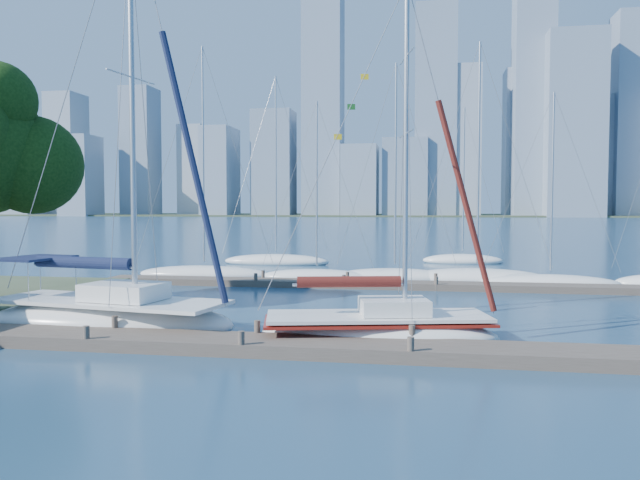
# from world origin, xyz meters

# --- Properties ---
(ground) EXTENTS (700.00, 700.00, 0.00)m
(ground) POSITION_xyz_m (0.00, 0.00, 0.00)
(ground) COLOR navy
(ground) RESTS_ON ground
(near_dock) EXTENTS (26.00, 2.00, 0.40)m
(near_dock) POSITION_xyz_m (0.00, 0.00, 0.20)
(near_dock) COLOR #463D33
(near_dock) RESTS_ON ground
(far_dock) EXTENTS (30.00, 1.80, 0.36)m
(far_dock) POSITION_xyz_m (2.00, 16.00, 0.18)
(far_dock) COLOR #463D33
(far_dock) RESTS_ON ground
(far_shore) EXTENTS (800.00, 100.00, 1.50)m
(far_shore) POSITION_xyz_m (0.00, 320.00, 0.00)
(far_shore) COLOR #38472D
(far_shore) RESTS_ON ground
(sailboat_navy) EXTENTS (9.85, 4.58, 16.29)m
(sailboat_navy) POSITION_xyz_m (-6.00, 2.43, 1.22)
(sailboat_navy) COLOR white
(sailboat_navy) RESTS_ON ground
(sailboat_maroon) EXTENTS (8.26, 4.24, 12.35)m
(sailboat_maroon) POSITION_xyz_m (3.85, 1.94, 0.99)
(sailboat_maroon) COLOR white
(sailboat_maroon) RESTS_ON ground
(bg_boat_0) EXTENTS (9.00, 3.92, 14.94)m
(bg_boat_0) POSITION_xyz_m (-8.48, 19.14, 0.28)
(bg_boat_0) COLOR white
(bg_boat_0) RESTS_ON ground
(bg_boat_1) EXTENTS (7.34, 2.88, 11.24)m
(bg_boat_1) POSITION_xyz_m (-1.18, 19.03, 0.23)
(bg_boat_1) COLOR white
(bg_boat_1) RESTS_ON ground
(bg_boat_2) EXTENTS (7.80, 3.71, 13.52)m
(bg_boat_2) POSITION_xyz_m (3.59, 19.49, 0.27)
(bg_boat_2) COLOR white
(bg_boat_2) RESTS_ON ground
(bg_boat_3) EXTENTS (8.81, 4.31, 14.60)m
(bg_boat_3) POSITION_xyz_m (8.47, 19.50, 0.29)
(bg_boat_3) COLOR white
(bg_boat_3) RESTS_ON ground
(bg_boat_4) EXTENTS (7.82, 2.69, 11.22)m
(bg_boat_4) POSITION_xyz_m (12.40, 18.07, 0.23)
(bg_boat_4) COLOR white
(bg_boat_4) RESTS_ON ground
(bg_boat_6) EXTENTS (8.67, 5.54, 15.06)m
(bg_boat_6) POSITION_xyz_m (-6.20, 29.16, 0.29)
(bg_boat_6) COLOR white
(bg_boat_6) RESTS_ON ground
(bg_boat_7) EXTENTS (6.60, 3.12, 12.81)m
(bg_boat_7) POSITION_xyz_m (8.40, 32.57, 0.27)
(bg_boat_7) COLOR white
(bg_boat_7) RESTS_ON ground
(skyline) EXTENTS (502.44, 51.31, 125.68)m
(skyline) POSITION_xyz_m (19.88, 290.42, 37.50)
(skyline) COLOR #7D8CA2
(skyline) RESTS_ON ground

